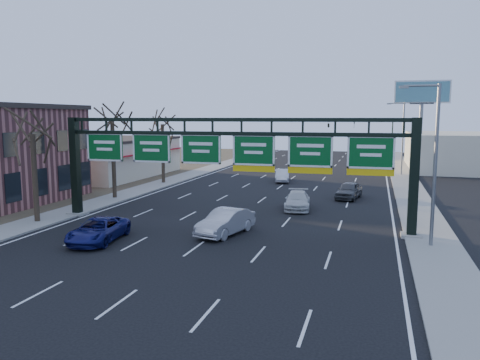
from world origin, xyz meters
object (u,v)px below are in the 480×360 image
(sign_gantry, at_px, (229,157))
(car_silver_sedan, at_px, (226,222))
(car_blue_suv, at_px, (98,230))
(car_white_wagon, at_px, (297,200))

(sign_gantry, xyz_separation_m, car_silver_sedan, (0.52, -2.46, -3.85))
(sign_gantry, distance_m, car_blue_suv, 9.50)
(car_blue_suv, relative_size, car_silver_sedan, 1.03)
(sign_gantry, distance_m, car_silver_sedan, 4.60)
(car_blue_suv, relative_size, car_white_wagon, 1.04)
(car_blue_suv, xyz_separation_m, car_white_wagon, (9.58, 12.93, 0.01))
(sign_gantry, xyz_separation_m, car_blue_suv, (-6.10, -6.12, -3.95))
(car_white_wagon, bearing_deg, sign_gantry, -124.41)
(sign_gantry, relative_size, car_silver_sedan, 5.20)
(sign_gantry, relative_size, car_blue_suv, 5.03)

